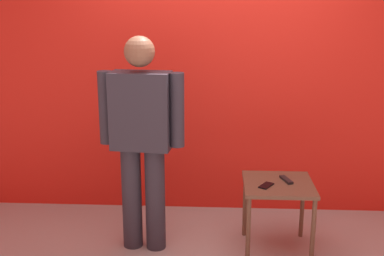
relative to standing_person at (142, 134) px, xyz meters
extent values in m
cube|color=red|center=(0.57, 0.88, 0.71)|extent=(5.73, 0.12, 3.38)
cylinder|color=#2D2D38|center=(-0.10, 0.01, -0.55)|extent=(0.18, 0.18, 0.86)
cylinder|color=#2D2D38|center=(0.10, -0.01, -0.55)|extent=(0.18, 0.18, 0.86)
cube|color=#2D2D38|center=(0.00, 0.00, 0.19)|extent=(0.49, 0.28, 0.61)
cube|color=red|center=(0.01, 0.12, 0.22)|extent=(0.13, 0.03, 0.51)
cube|color=#384C99|center=(0.01, 0.13, 0.20)|extent=(0.05, 0.01, 0.46)
cylinder|color=#2D2D38|center=(-0.28, 0.03, 0.20)|extent=(0.13, 0.13, 0.58)
cylinder|color=#2D2D38|center=(0.28, -0.03, 0.20)|extent=(0.13, 0.13, 0.58)
sphere|color=brown|center=(0.00, 0.00, 0.65)|extent=(0.24, 0.24, 0.24)
cube|color=brown|center=(1.09, 0.00, -0.40)|extent=(0.55, 0.55, 0.03)
cylinder|color=brown|center=(0.84, -0.25, -0.70)|extent=(0.04, 0.04, 0.56)
cylinder|color=brown|center=(1.34, -0.25, -0.70)|extent=(0.04, 0.04, 0.56)
cylinder|color=brown|center=(0.84, 0.24, -0.70)|extent=(0.04, 0.04, 0.56)
cylinder|color=brown|center=(1.34, 0.24, -0.70)|extent=(0.04, 0.04, 0.56)
cube|color=black|center=(0.99, -0.08, -0.38)|extent=(0.14, 0.16, 0.01)
cube|color=black|center=(1.16, 0.04, -0.38)|extent=(0.09, 0.18, 0.02)
camera|label=1|loc=(0.59, -3.67, 1.04)|focal=45.52mm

